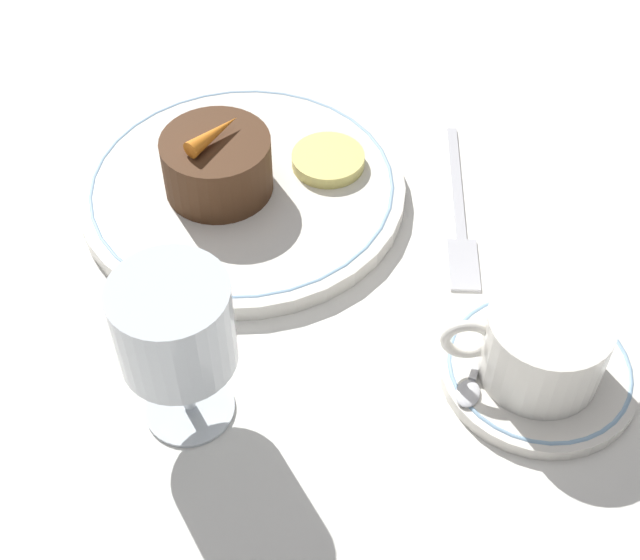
% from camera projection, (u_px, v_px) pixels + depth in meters
% --- Properties ---
extents(ground_plane, '(3.00, 3.00, 0.00)m').
position_uv_depth(ground_plane, '(286.00, 237.00, 0.68)').
color(ground_plane, white).
extents(dinner_plate, '(0.25, 0.25, 0.01)m').
position_uv_depth(dinner_plate, '(243.00, 189.00, 0.70)').
color(dinner_plate, white).
rests_on(dinner_plate, ground_plane).
extents(saucer, '(0.13, 0.13, 0.01)m').
position_uv_depth(saucer, '(538.00, 369.00, 0.59)').
color(saucer, white).
rests_on(saucer, ground_plane).
extents(coffee_cup, '(0.11, 0.08, 0.05)m').
position_uv_depth(coffee_cup, '(543.00, 344.00, 0.56)').
color(coffee_cup, white).
rests_on(coffee_cup, saucer).
extents(spoon, '(0.04, 0.11, 0.00)m').
position_uv_depth(spoon, '(479.00, 358.00, 0.59)').
color(spoon, silver).
rests_on(spoon, saucer).
extents(wine_glass, '(0.07, 0.07, 0.12)m').
position_uv_depth(wine_glass, '(175.00, 332.00, 0.51)').
color(wine_glass, silver).
rests_on(wine_glass, ground_plane).
extents(fork, '(0.02, 0.18, 0.01)m').
position_uv_depth(fork, '(460.00, 221.00, 0.68)').
color(fork, silver).
rests_on(fork, ground_plane).
extents(dessert_cake, '(0.08, 0.08, 0.05)m').
position_uv_depth(dessert_cake, '(217.00, 165.00, 0.67)').
color(dessert_cake, '#4C2D19').
rests_on(dessert_cake, dinner_plate).
extents(carrot_garnish, '(0.04, 0.05, 0.01)m').
position_uv_depth(carrot_garnish, '(214.00, 134.00, 0.65)').
color(carrot_garnish, orange).
rests_on(carrot_garnish, dessert_cake).
extents(pineapple_slice, '(0.06, 0.06, 0.01)m').
position_uv_depth(pineapple_slice, '(328.00, 160.00, 0.71)').
color(pineapple_slice, '#EFE075').
rests_on(pineapple_slice, dinner_plate).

